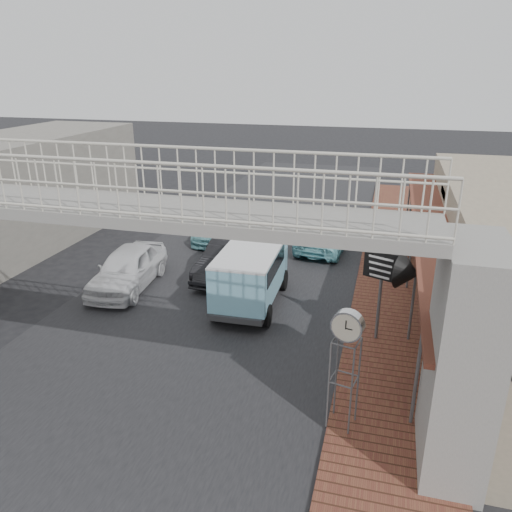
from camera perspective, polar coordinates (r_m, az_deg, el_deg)
The scene contains 14 objects.
ground at distance 16.57m, azimuth -7.73°, elevation -8.21°, with size 120.00×120.00×0.00m, color black.
road_strip at distance 16.57m, azimuth -7.73°, elevation -8.19°, with size 10.00×60.00×0.01m, color black.
sidewalk at distance 18.12m, azimuth 15.62°, elevation -6.00°, with size 3.00×40.00×0.10m, color brown.
footbridge at distance 11.99m, azimuth -15.77°, elevation -3.68°, with size 16.40×2.40×6.34m.
building_far_left at distance 26.20m, azimuth -25.63°, elevation 6.69°, with size 5.00×14.00×5.00m, color gray.
white_hatchback at distance 19.69m, azimuth -14.45°, elevation -1.35°, with size 1.84×4.57×1.56m, color silver.
dark_sedan at distance 20.24m, azimuth -2.77°, elevation -0.05°, with size 1.67×4.78×1.58m, color black.
angkot_curb at distance 23.36m, azimuth 7.93°, elevation 2.20°, with size 2.01×4.37×1.21m, color #7BCCD6.
angkot_far at distance 24.69m, azimuth -4.59°, elevation 3.33°, with size 1.67×4.10×1.19m, color #66ABB2.
angkot_van at distance 17.39m, azimuth -0.61°, elevation -1.65°, with size 2.11×4.38×2.12m.
motorcycle_near at distance 23.81m, azimuth 12.98°, elevation 1.95°, with size 0.53×1.53×0.80m, color black.
motorcycle_far at distance 22.85m, azimuth 17.73°, elevation 1.08°, with size 0.52×1.85×1.11m, color black.
street_clock at distance 11.22m, azimuth 10.40°, elevation -8.46°, with size 0.76×0.68×2.97m.
arrow_sign at distance 14.87m, azimuth 16.74°, elevation -1.87°, with size 1.77×1.20×2.94m.
Camera 1 is at (5.88, -13.27, 7.99)m, focal length 35.00 mm.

